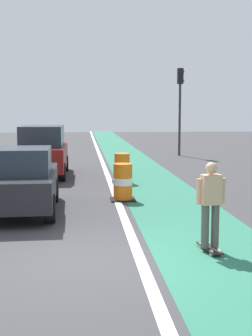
% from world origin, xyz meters
% --- Properties ---
extents(ground_plane, '(100.00, 100.00, 0.00)m').
position_xyz_m(ground_plane, '(0.00, 0.00, 0.00)').
color(ground_plane, '#38383A').
extents(bike_lane_strip, '(2.50, 80.00, 0.01)m').
position_xyz_m(bike_lane_strip, '(2.40, 12.00, 0.00)').
color(bike_lane_strip, '#286B51').
rests_on(bike_lane_strip, ground).
extents(lane_divider_stripe, '(0.20, 80.00, 0.01)m').
position_xyz_m(lane_divider_stripe, '(0.90, 12.00, 0.01)').
color(lane_divider_stripe, silver).
rests_on(lane_divider_stripe, ground).
extents(skateboarder_on_lane, '(0.57, 0.82, 1.69)m').
position_xyz_m(skateboarder_on_lane, '(2.26, 0.37, 0.91)').
color(skateboarder_on_lane, black).
rests_on(skateboarder_on_lane, ground).
extents(parked_sedan_nearest, '(2.00, 4.14, 1.70)m').
position_xyz_m(parked_sedan_nearest, '(-1.75, 4.09, 0.83)').
color(parked_sedan_nearest, black).
rests_on(parked_sedan_nearest, ground).
extents(parked_suv_second, '(1.93, 4.61, 2.04)m').
position_xyz_m(parked_suv_second, '(-1.71, 10.92, 1.04)').
color(parked_suv_second, maroon).
rests_on(parked_suv_second, ground).
extents(traffic_barrel_front, '(0.73, 0.73, 1.09)m').
position_xyz_m(traffic_barrel_front, '(1.07, 5.49, 0.53)').
color(traffic_barrel_front, orange).
rests_on(traffic_barrel_front, ground).
extents(traffic_barrel_mid, '(0.73, 0.73, 1.09)m').
position_xyz_m(traffic_barrel_mid, '(1.33, 8.77, 0.53)').
color(traffic_barrel_mid, orange).
rests_on(traffic_barrel_mid, ground).
extents(traffic_light_corner, '(0.41, 0.32, 5.10)m').
position_xyz_m(traffic_light_corner, '(5.61, 18.87, 3.50)').
color(traffic_light_corner, '#2D2D2D').
rests_on(traffic_light_corner, ground).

